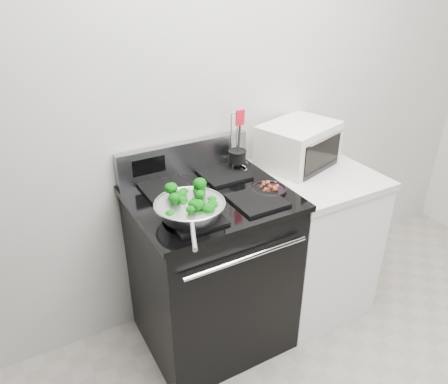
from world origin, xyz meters
TOP-DOWN VIEW (x-y plane):
  - back_wall at (0.00, 1.75)m, footprint 4.00×0.02m
  - gas_range at (-0.30, 1.41)m, footprint 0.79×0.69m
  - counter at (0.39, 1.41)m, footprint 0.62×0.68m
  - skillet at (-0.48, 1.26)m, footprint 0.33×0.50m
  - broccoli_pile at (-0.48, 1.26)m, footprint 0.26×0.26m
  - bacon_plate at (-0.01, 1.31)m, footprint 0.18×0.18m
  - utensil_holder at (-0.03, 1.61)m, footprint 0.11×0.11m
  - toaster_oven at (0.36, 1.55)m, footprint 0.51×0.44m

SIDE VIEW (x-z plane):
  - counter at x=0.39m, z-range 0.00..0.92m
  - gas_range at x=-0.30m, z-range -0.08..1.05m
  - bacon_plate at x=-0.01m, z-range 0.95..0.99m
  - skillet at x=-0.48m, z-range 0.97..1.04m
  - utensil_holder at x=-0.03m, z-range 0.84..1.19m
  - broccoli_pile at x=-0.48m, z-range 0.98..1.06m
  - toaster_oven at x=0.36m, z-range 0.92..1.17m
  - back_wall at x=0.00m, z-range 0.00..2.70m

